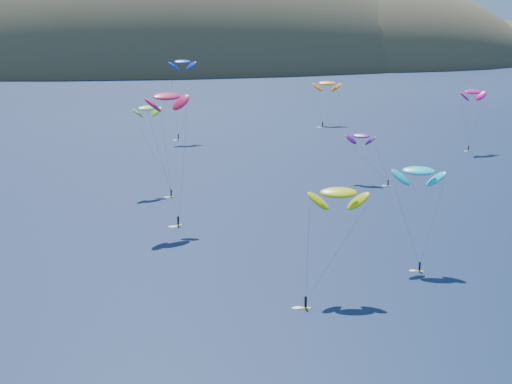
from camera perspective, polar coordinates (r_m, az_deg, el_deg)
The scene contains 9 objects.
island at distance 617.76m, azimuth -5.71°, elevation 9.28°, with size 730.00×300.00×210.00m.
kitesurfer_2 at distance 110.45m, azimuth 6.61°, elevation -0.07°, with size 12.51×10.37×18.04m.
kitesurfer_3 at distance 175.00m, azimuth -8.70°, elevation 6.63°, with size 9.02×12.86×21.93m.
kitesurfer_4 at distance 245.51m, azimuth -5.91°, elevation 10.31°, with size 9.28×6.82×28.47m.
kitesurfer_5 at distance 125.27m, azimuth 12.88°, elevation 1.65°, with size 9.45×9.59×18.53m.
kitesurfer_6 at distance 184.63m, azimuth 8.40°, elevation 4.46°, with size 9.50×11.33×13.72m.
kitesurfer_8 at distance 233.68m, azimuth 16.98°, elevation 7.67°, with size 9.81×5.95×20.81m.
kitesurfer_9 at distance 146.01m, azimuth -7.15°, elevation 7.58°, with size 10.66×9.31×28.70m.
kitesurfer_11 at distance 279.05m, azimuth 5.70°, elevation 8.65°, with size 11.41×13.75×18.50m.
Camera 1 is at (-25.54, -49.64, 42.81)m, focal length 50.00 mm.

